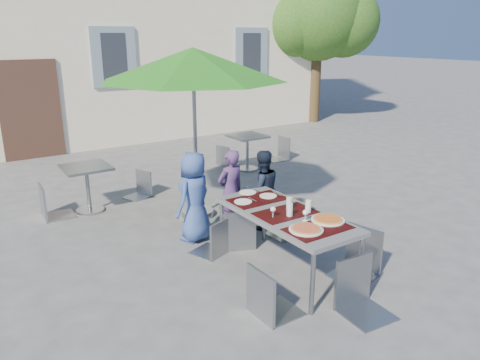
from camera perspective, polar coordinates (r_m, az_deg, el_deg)
ground at (r=6.06m, az=10.82°, el=-9.70°), size 90.00×90.00×0.00m
tree at (r=15.39m, az=9.52°, el=19.12°), size 3.60×3.00×4.70m
dining_table at (r=5.46m, az=5.55°, el=-4.54°), size 0.80×1.85×0.76m
pizza_near_left at (r=4.99m, az=8.06°, el=-5.93°), size 0.37×0.37×0.03m
pizza_near_right at (r=5.27m, az=10.66°, el=-4.74°), size 0.37×0.37×0.03m
glassware at (r=5.39m, az=6.65°, el=-3.36°), size 0.50×0.44×0.15m
place_settings at (r=5.92m, az=1.64°, el=-2.02°), size 0.64×0.48×0.01m
child_0 at (r=6.36m, az=-5.59°, el=-2.04°), size 0.72×0.61×1.25m
child_1 at (r=6.61m, az=-1.16°, el=-1.37°), size 0.47×0.33×1.21m
child_2 at (r=6.73m, az=2.67°, el=-1.21°), size 0.61×0.42×1.17m
chair_0 at (r=5.93m, az=-3.13°, el=-4.39°), size 0.52×0.52×0.91m
chair_1 at (r=6.08m, az=-0.36°, el=-2.99°), size 0.59×0.60×1.04m
chair_2 at (r=6.44m, az=6.05°, el=-2.44°), size 0.44×0.45×0.94m
chair_3 at (r=4.64m, az=3.63°, el=-10.05°), size 0.45×0.45×1.01m
chair_4 at (r=5.61m, az=14.58°, el=-5.27°), size 0.56×0.56×1.05m
chair_5 at (r=4.87m, az=14.79°, el=-8.80°), size 0.51×0.51×1.06m
patio_umbrella at (r=6.87m, az=-5.74°, el=13.73°), size 2.72×2.72×2.55m
cafe_table_0 at (r=7.75m, az=-18.13°, el=-0.07°), size 0.70×0.70×0.75m
bg_chair_l_0 at (r=7.67m, az=-22.40°, el=-0.11°), size 0.47×0.47×1.01m
bg_chair_r_0 at (r=8.27m, az=-12.22°, el=1.32°), size 0.49×0.48×0.85m
cafe_table_1 at (r=9.70m, az=0.90°, el=4.12°), size 0.69×0.69×0.74m
bg_chair_l_1 at (r=10.05m, az=-1.79°, el=4.50°), size 0.46×0.46×0.84m
bg_chair_r_1 at (r=10.56m, az=4.98°, el=5.54°), size 0.46×0.45×0.97m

